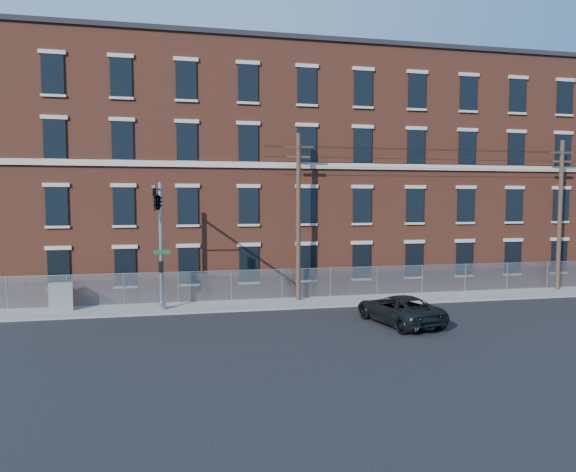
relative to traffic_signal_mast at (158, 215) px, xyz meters
The scene contains 10 objects.
ground 8.35m from the traffic_signal_mast, 19.98° to the right, with size 140.00×140.00×0.00m, color black.
sidewalk 18.98m from the traffic_signal_mast, ahead, with size 65.00×3.00×0.12m, color gray.
mill_building 21.67m from the traffic_signal_mast, 33.14° to the left, with size 55.30×14.32×16.30m.
chain_link_fence 18.97m from the traffic_signal_mast, 12.89° to the left, with size 59.06×0.06×1.85m.
traffic_signal_mast is the anchor object (origin of this frame).
utility_pole_near 8.70m from the traffic_signal_mast, 23.14° to the left, with size 1.80×0.28×10.00m.
utility_pole_mid 26.22m from the traffic_signal_mast, ahead, with size 1.80×0.28×10.00m.
overhead_wires 26.49m from the traffic_signal_mast, ahead, with size 40.00×0.62×0.62m.
pickup_truck 12.93m from the traffic_signal_mast, 14.25° to the right, with size 2.38×5.17×1.44m, color black.
utility_cabinet 7.70m from the traffic_signal_mast, 150.01° to the left, with size 1.21×0.61×1.52m, color gray.
Camera 1 is at (-4.80, -24.28, 6.14)m, focal length 31.88 mm.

